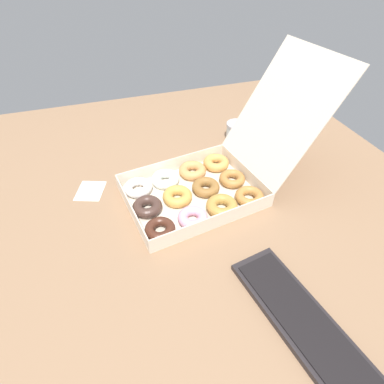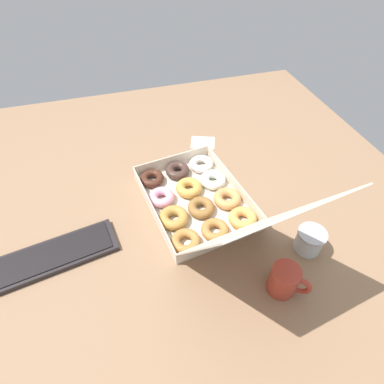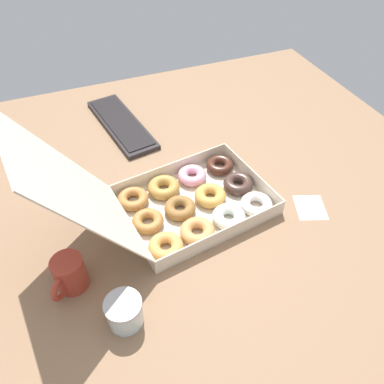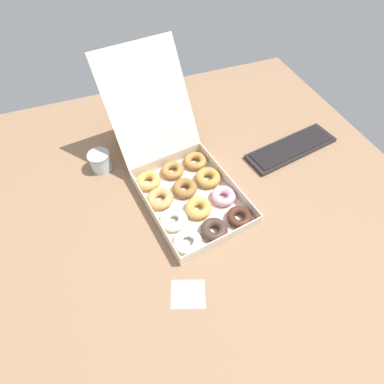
% 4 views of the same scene
% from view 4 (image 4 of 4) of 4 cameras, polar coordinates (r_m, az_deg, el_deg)
% --- Properties ---
extents(ground_plane, '(1.80, 1.80, 0.02)m').
position_cam_4_polar(ground_plane, '(1.18, 0.87, -3.24)').
color(ground_plane, '#8E6B4D').
extents(donut_box, '(0.44, 0.73, 0.44)m').
position_cam_4_polar(donut_box, '(1.17, -1.04, 0.84)').
color(donut_box, beige).
rests_on(donut_box, ground_plane).
extents(keyboard, '(0.45, 0.20, 0.02)m').
position_cam_4_polar(keyboard, '(1.45, 18.38, 7.96)').
color(keyboard, black).
rests_on(keyboard, ground_plane).
extents(coffee_mug, '(0.11, 0.10, 0.10)m').
position_cam_4_polar(coffee_mug, '(1.41, -11.97, 10.56)').
color(coffee_mug, '#AA3828').
rests_on(coffee_mug, ground_plane).
extents(glass_jar, '(0.09, 0.09, 0.08)m').
position_cam_4_polar(glass_jar, '(1.33, -17.07, 5.63)').
color(glass_jar, silver).
rests_on(glass_jar, ground_plane).
extents(paper_napkin, '(0.13, 0.12, 0.00)m').
position_cam_4_polar(paper_napkin, '(1.01, -0.77, -18.83)').
color(paper_napkin, white).
rests_on(paper_napkin, ground_plane).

